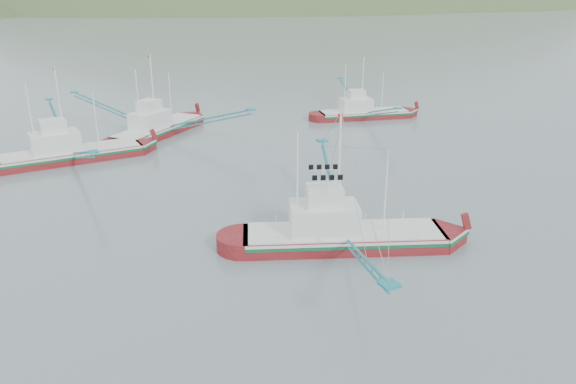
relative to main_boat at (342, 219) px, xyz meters
name	(u,v)px	position (x,y,z in m)	size (l,w,h in m)	color
ground	(328,266)	(-2.33, -2.13, -2.11)	(1200.00, 1200.00, 0.00)	slate
main_boat	(342,219)	(0.00, 0.00, 0.00)	(14.52, 24.53, 10.38)	maroon
bg_boat_left	(69,148)	(-14.95, 30.00, -0.68)	(14.46, 25.85, 10.46)	maroon
bg_boat_far	(157,117)	(-3.99, 36.51, 0.13)	(20.25, 22.41, 10.44)	maroon
bg_boat_right	(364,106)	(23.63, 33.04, -0.45)	(12.84, 22.11, 9.10)	maroon
headland_right	(319,3)	(237.67, 427.87, -2.11)	(684.00, 432.00, 306.00)	#41552C
ridge_distant	(53,2)	(27.67, 557.87, -2.11)	(960.00, 400.00, 240.00)	slate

